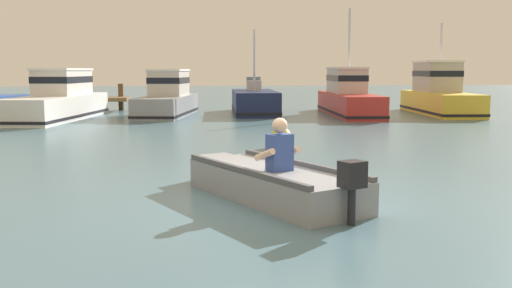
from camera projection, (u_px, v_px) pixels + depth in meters
name	position (u px, v px, depth m)	size (l,w,h in m)	color
ground_plane	(272.00, 199.00, 8.34)	(120.00, 120.00, 0.00)	slate
rowboat_with_person	(271.00, 182.00, 8.34)	(2.34, 3.52, 1.19)	gray
moored_boat_white	(59.00, 100.00, 21.85)	(2.91, 6.90, 1.91)	white
moored_boat_grey	(168.00, 99.00, 23.52)	(2.65, 5.49, 1.89)	gray
moored_boat_navy	(254.00, 103.00, 24.60)	(2.05, 5.24, 3.57)	#19234C
moored_boat_red	(348.00, 97.00, 24.05)	(2.06, 6.73, 4.36)	#B72D28
moored_boat_yellow	(439.00, 94.00, 24.57)	(2.41, 6.21, 3.80)	gold
mooring_buoy	(281.00, 137.00, 13.83)	(0.50, 0.50, 0.50)	yellow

